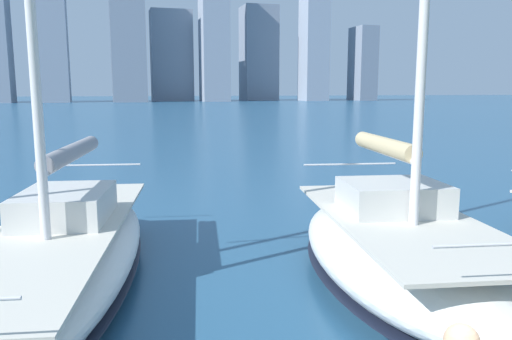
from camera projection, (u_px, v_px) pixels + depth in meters
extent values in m
cube|color=gray|center=(363.00, 64.00, 168.56)|extent=(6.40, 9.92, 24.39)
cube|color=#939DAC|center=(314.00, 44.00, 162.86)|extent=(7.83, 8.45, 36.52)
cube|color=gray|center=(259.00, 54.00, 171.26)|extent=(11.34, 10.91, 31.55)
cube|color=#8E98A8|center=(214.00, 33.00, 153.23)|extent=(8.27, 8.96, 41.50)
cube|color=gray|center=(172.00, 56.00, 158.66)|extent=(12.85, 7.93, 28.31)
cube|color=gray|center=(128.00, 34.00, 144.59)|extent=(9.81, 8.45, 39.01)
cube|color=#8791A0|center=(49.00, 6.00, 138.81)|extent=(8.47, 7.40, 53.56)
ellipsoid|color=white|center=(399.00, 254.00, 8.97)|extent=(4.09, 7.26, 1.26)
ellipsoid|color=black|center=(398.00, 272.00, 9.02)|extent=(4.11, 7.30, 0.10)
cube|color=beige|center=(401.00, 218.00, 8.86)|extent=(3.43, 6.36, 0.06)
cube|color=silver|center=(393.00, 197.00, 9.22)|extent=(2.01, 1.79, 0.55)
cylinder|color=silver|center=(384.00, 152.00, 9.60)|extent=(0.61, 2.86, 0.12)
cylinder|color=#C6B284|center=(385.00, 146.00, 9.58)|extent=(0.77, 2.66, 0.32)
cylinder|color=silver|center=(350.00, 164.00, 11.81)|extent=(2.20, 0.42, 0.04)
ellipsoid|color=white|center=(60.00, 261.00, 8.81)|extent=(4.10, 9.51, 1.11)
ellipsoid|color=black|center=(61.00, 278.00, 8.86)|extent=(4.12, 9.55, 0.10)
cube|color=beige|center=(58.00, 229.00, 8.72)|extent=(3.45, 8.34, 0.06)
cube|color=silver|center=(66.00, 205.00, 9.21)|extent=(1.86, 2.26, 0.55)
cylinder|color=silver|center=(72.00, 158.00, 9.76)|extent=(0.78, 3.83, 0.12)
cylinder|color=gray|center=(72.00, 152.00, 9.75)|extent=(0.92, 3.56, 0.32)
cylinder|color=silver|center=(102.00, 165.00, 12.70)|extent=(1.90, 0.37, 0.04)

